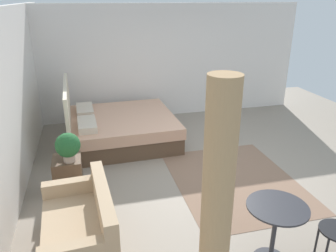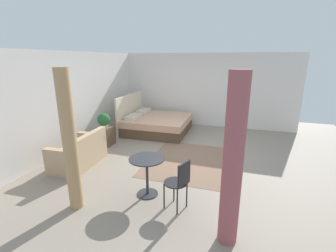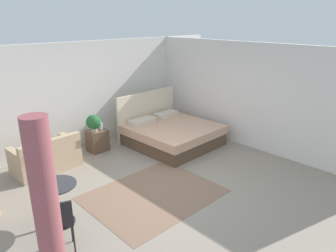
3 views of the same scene
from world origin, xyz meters
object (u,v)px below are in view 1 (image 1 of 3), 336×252
potted_plant (68,146)px  balcony_table (275,224)px  bed (119,127)px  couch (82,230)px  vase (65,150)px  nightstand (68,174)px

potted_plant → balcony_table: size_ratio=0.60×
bed → couch: size_ratio=1.54×
bed → balcony_table: (-3.64, -1.23, 0.20)m
bed → vase: size_ratio=12.72×
vase → balcony_table: bearing=-134.8°
couch → nightstand: size_ratio=2.59×
nightstand → balcony_table: balcony_table is taller
potted_plant → vase: potted_plant is taller
balcony_table → bed: bearing=18.7°
bed → couch: (-2.97, 0.74, -0.01)m
vase → potted_plant: bearing=-164.2°
nightstand → balcony_table: (-2.03, -2.15, 0.23)m
balcony_table → vase: bearing=45.2°
couch → balcony_table: couch is taller
couch → balcony_table: size_ratio=1.90×
bed → potted_plant: size_ratio=4.89×
vase → balcony_table: balcony_table is taller
vase → couch: bearing=-172.6°
nightstand → potted_plant: potted_plant is taller
couch → nightstand: couch is taller
potted_plant → balcony_table: (-1.93, -2.10, -0.27)m
bed → vase: 1.79m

